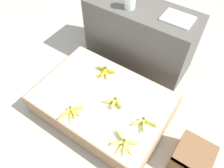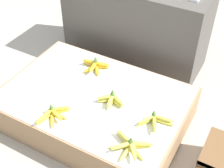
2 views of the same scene
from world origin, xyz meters
The scene contains 8 objects.
ground_plane centered at (0.00, 0.00, 0.00)m, with size 10.00×10.00×0.00m, color #A89E8E.
display_platform centered at (0.00, 0.00, 0.12)m, with size 1.24×0.86×0.24m.
back_vendor_table centered at (-0.09, 0.83, 0.35)m, with size 1.18×0.48×0.70m.
banana_bunch_front_midleft centered at (-0.12, -0.30, 0.27)m, with size 0.16×0.23×0.09m.
banana_bunch_front_right centered at (0.41, -0.28, 0.27)m, with size 0.25×0.20×0.09m.
banana_bunch_middle_midright centered at (0.14, -0.01, 0.28)m, with size 0.20×0.15×0.10m.
banana_bunch_middle_right centered at (0.46, -0.04, 0.27)m, with size 0.21×0.16×0.09m.
banana_bunch_back_midleft centered at (-0.15, 0.25, 0.27)m, with size 0.22×0.16×0.10m.
Camera 2 is at (0.86, -1.30, 1.68)m, focal length 50.00 mm.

